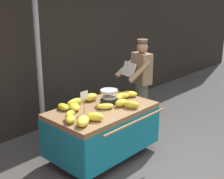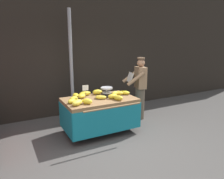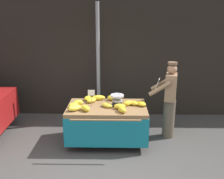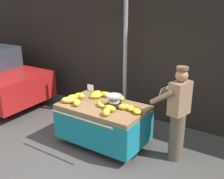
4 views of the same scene
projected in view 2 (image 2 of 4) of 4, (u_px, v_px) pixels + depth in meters
ground_plane at (121, 152)px, 4.11m from camera, size 60.00×60.00×0.00m
back_wall at (73, 49)px, 6.10m from camera, size 16.00×0.24×3.80m
street_pole at (71, 66)px, 5.65m from camera, size 0.09×0.09×2.96m
banana_cart at (100, 108)px, 4.91m from camera, size 1.67×1.21×0.84m
weighing_scale at (107, 92)px, 4.98m from camera, size 0.28×0.28×0.24m
price_sign at (85, 89)px, 4.69m from camera, size 0.14×0.01×0.34m
banana_bunch_0 at (119, 93)px, 5.18m from camera, size 0.27×0.26×0.09m
banana_bunch_1 at (82, 96)px, 4.90m from camera, size 0.28×0.30×0.10m
banana_bunch_2 at (118, 98)px, 4.70m from camera, size 0.23×0.28×0.12m
banana_bunch_3 at (74, 99)px, 4.60m from camera, size 0.24×0.19×0.12m
banana_bunch_4 at (101, 97)px, 4.79m from camera, size 0.28×0.25×0.09m
banana_bunch_5 at (87, 101)px, 4.42m from camera, size 0.25×0.27×0.12m
banana_bunch_6 at (115, 94)px, 5.09m from camera, size 0.25×0.21×0.11m
banana_bunch_7 at (124, 93)px, 5.21m from camera, size 0.29×0.31×0.10m
banana_bunch_8 at (85, 93)px, 5.10m from camera, size 0.29×0.13×0.11m
banana_bunch_9 at (97, 92)px, 5.22m from camera, size 0.26×0.19×0.12m
banana_bunch_10 at (113, 96)px, 4.83m from camera, size 0.24×0.14×0.11m
banana_bunch_11 at (77, 103)px, 4.33m from camera, size 0.32×0.29×0.12m
banana_bunch_12 at (76, 95)px, 4.98m from camera, size 0.19×0.27×0.09m
banana_bunch_13 at (72, 101)px, 4.47m from camera, size 0.24×0.23×0.10m
vendor_person at (140, 88)px, 5.74m from camera, size 0.66×0.61×1.71m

